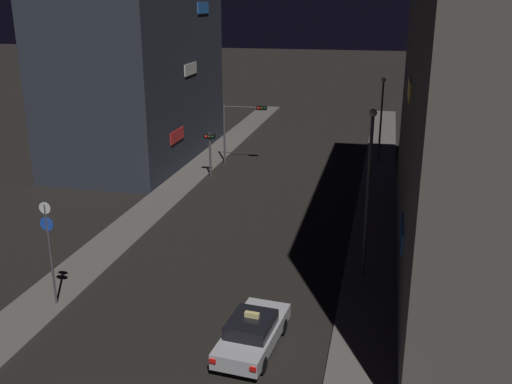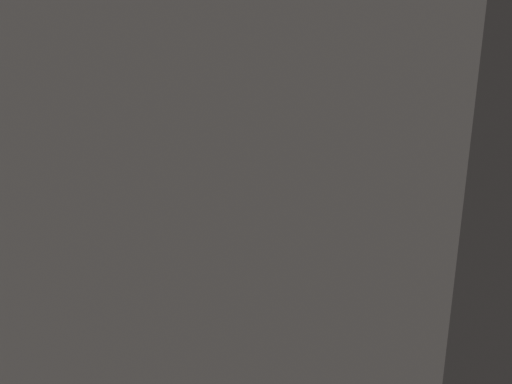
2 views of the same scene
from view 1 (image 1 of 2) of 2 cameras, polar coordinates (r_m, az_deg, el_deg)
sidewalk_left at (r=44.26m, az=-6.53°, el=1.55°), size 2.52×61.37×0.15m
sidewalk_right at (r=41.91m, az=11.86°, el=0.30°), size 2.52×61.37×0.15m
building_facade_left at (r=49.04m, az=-11.59°, el=12.63°), size 9.07×18.34×16.40m
taxi at (r=22.72m, az=-0.35°, el=-13.61°), size 2.21×4.60×1.62m
traffic_light_overhead at (r=46.74m, az=-1.54°, el=6.99°), size 3.58×0.41×4.94m
traffic_light_left_kerb at (r=43.62m, az=-4.55°, el=4.59°), size 0.80×0.42×3.38m
sign_pole_left at (r=26.12m, az=-19.62°, el=-4.85°), size 0.61×0.10×4.69m
street_lamp_near_block at (r=27.02m, az=10.99°, el=0.82°), size 0.36×0.36×8.08m
street_lamp_far_block at (r=47.85m, az=12.21°, el=7.68°), size 0.39×0.39×6.84m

